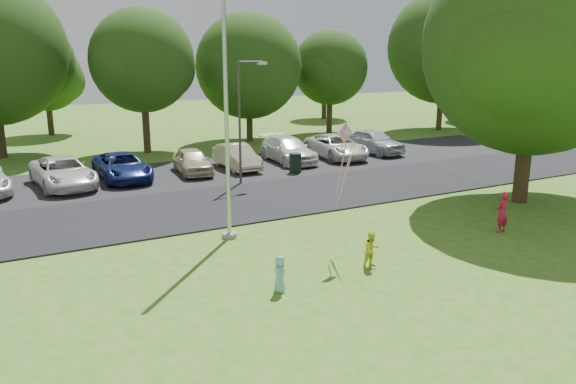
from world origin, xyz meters
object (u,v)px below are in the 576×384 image
street_lamp (243,110)px  kite (349,148)px  flagpole (226,114)px  child_blue (280,274)px  woman (502,212)px  trash_can (295,163)px  big_tree (535,50)px  child_yellow (372,250)px

street_lamp → kite: bearing=-108.0°
flagpole → child_blue: size_ratio=10.03×
woman → street_lamp: bearing=-76.3°
trash_can → woman: 12.06m
woman → child_blue: woman is taller
woman → child_blue: size_ratio=1.45×
big_tree → kite: big_tree is taller
flagpole → street_lamp: size_ratio=1.72×
child_yellow → child_blue: 3.16m
child_blue → child_yellow: bearing=-63.2°
trash_can → woman: bearing=-82.9°
big_tree → kite: (-9.77, -1.58, -2.89)m
big_tree → kite: 10.31m
child_yellow → kite: 3.10m
street_lamp → trash_can: size_ratio=5.61×
big_tree → woman: (-3.92, -2.48, -5.46)m
child_yellow → big_tree: bearing=13.6°
flagpole → child_yellow: 6.31m
trash_can → child_blue: (-7.55, -12.73, -0.02)m
trash_can → big_tree: bearing=-60.3°
child_yellow → flagpole: bearing=117.1°
flagpole → child_yellow: (2.60, -4.45, -3.63)m
big_tree → woman: size_ratio=7.45×
flagpole → woman: size_ratio=6.91×
street_lamp → kite: street_lamp is taller
woman → child_blue: 9.08m
trash_can → woman: (1.50, -11.96, 0.20)m
kite → woman: bearing=-22.9°
trash_can → big_tree: 12.31m
kite → big_tree: bearing=-5.0°
street_lamp → child_yellow: 12.02m
child_yellow → child_blue: bearing=-178.3°
big_tree → woman: bearing=-147.7°
woman → big_tree: bearing=-157.2°
trash_can → kite: kite is taller
big_tree → flagpole: bearing=173.2°
flagpole → kite: (2.66, -3.07, -0.87)m
street_lamp → child_blue: size_ratio=5.82×
street_lamp → kite: size_ratio=0.92×
big_tree → child_yellow: big_tree is taller
child_blue → trash_can: bearing=-8.8°
big_tree → trash_can: bearing=119.7°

